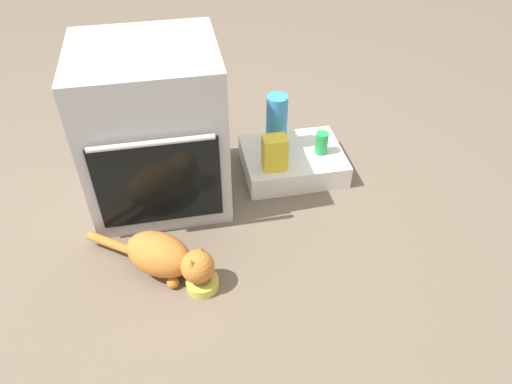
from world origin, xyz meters
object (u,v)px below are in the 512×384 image
(food_bowl, at_px, (202,282))
(water_bottle, at_px, (277,122))
(soda_can, at_px, (322,143))
(pantry_cabinet, at_px, (293,161))
(cat, at_px, (166,257))
(oven, at_px, (154,129))
(snack_bag, at_px, (275,153))

(food_bowl, relative_size, water_bottle, 0.46)
(soda_can, bearing_deg, food_bowl, -136.78)
(pantry_cabinet, xyz_separation_m, soda_can, (0.14, -0.03, 0.12))
(pantry_cabinet, height_order, cat, cat)
(oven, bearing_deg, soda_can, 1.38)
(oven, xyz_separation_m, soda_can, (0.84, 0.02, -0.21))
(pantry_cabinet, distance_m, cat, 0.92)
(food_bowl, xyz_separation_m, snack_bag, (0.44, 0.59, 0.19))
(snack_bag, bearing_deg, food_bowl, -126.72)
(water_bottle, xyz_separation_m, snack_bag, (-0.05, -0.18, -0.06))
(cat, bearing_deg, soda_can, 69.37)
(cat, bearing_deg, snack_bag, 75.90)
(soda_can, bearing_deg, water_bottle, 154.31)
(pantry_cabinet, xyz_separation_m, food_bowl, (-0.57, -0.70, -0.03))
(oven, relative_size, pantry_cabinet, 1.50)
(food_bowl, distance_m, cat, 0.19)
(water_bottle, bearing_deg, food_bowl, -122.40)
(pantry_cabinet, bearing_deg, snack_bag, -139.57)
(oven, height_order, soda_can, oven)
(food_bowl, distance_m, soda_can, 0.98)
(oven, distance_m, cat, 0.61)
(pantry_cabinet, height_order, water_bottle, water_bottle)
(food_bowl, relative_size, cat, 0.25)
(soda_can, bearing_deg, oven, -178.62)
(oven, height_order, cat, oven)
(pantry_cabinet, relative_size, soda_can, 4.37)
(cat, bearing_deg, food_bowl, 0.00)
(food_bowl, bearing_deg, cat, 144.48)
(food_bowl, distance_m, snack_bag, 0.76)
(water_bottle, bearing_deg, cat, -132.99)
(water_bottle, xyz_separation_m, soda_can, (0.22, -0.11, -0.09))
(soda_can, height_order, snack_bag, snack_bag)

